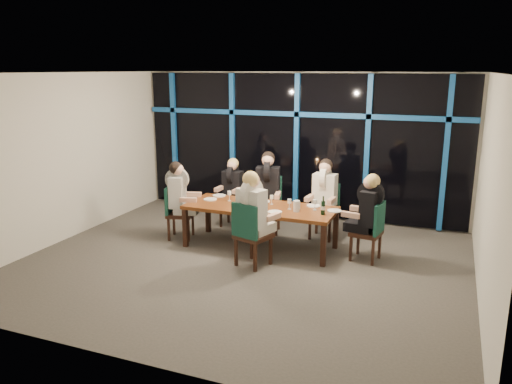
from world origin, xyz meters
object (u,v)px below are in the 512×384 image
(diner_end_left, at_px, (179,189))
(wine_bottle, at_px, (323,208))
(diner_far_left, at_px, (232,182))
(chair_near_mid, at_px, (250,231))
(diner_far_mid, at_px, (268,181))
(diner_near_mid, at_px, (253,205))
(diner_end_right, at_px, (368,204))
(chair_far_right, at_px, (325,207))
(dining_table, at_px, (260,210))
(chair_far_mid, at_px, (268,201))
(water_pitcher, at_px, (297,206))
(chair_end_right, at_px, (372,228))
(chair_end_left, at_px, (176,209))
(diner_far_right, at_px, (324,187))
(chair_far_left, at_px, (234,200))

(diner_end_left, distance_m, wine_bottle, 2.68)
(diner_far_left, bearing_deg, wine_bottle, -25.26)
(chair_near_mid, distance_m, diner_far_mid, 1.82)
(diner_far_left, bearing_deg, diner_near_mid, -55.43)
(diner_end_right, bearing_deg, chair_far_right, -125.98)
(dining_table, height_order, chair_far_mid, chair_far_mid)
(dining_table, bearing_deg, diner_end_left, -177.43)
(diner_far_left, xyz_separation_m, diner_end_left, (-0.59, -1.03, 0.05))
(chair_far_right, bearing_deg, diner_far_left, -174.85)
(diner_far_mid, distance_m, wine_bottle, 1.61)
(dining_table, bearing_deg, diner_far_left, 135.10)
(chair_near_mid, bearing_deg, chair_far_right, -94.08)
(chair_far_mid, xyz_separation_m, diner_far_mid, (0.02, -0.09, 0.42))
(diner_end_right, relative_size, water_pitcher, 5.10)
(chair_near_mid, relative_size, diner_near_mid, 1.03)
(chair_end_right, relative_size, diner_far_mid, 0.96)
(chair_end_left, height_order, wine_bottle, wine_bottle)
(dining_table, bearing_deg, diner_far_mid, 101.80)
(diner_far_right, distance_m, diner_end_left, 2.64)
(diner_far_left, bearing_deg, chair_end_left, -121.12)
(dining_table, bearing_deg, diner_far_right, 45.11)
(chair_far_right, xyz_separation_m, diner_far_left, (-1.87, -0.03, 0.33))
(wine_bottle, bearing_deg, chair_near_mid, -140.37)
(diner_far_right, relative_size, wine_bottle, 3.20)
(dining_table, distance_m, wine_bottle, 1.15)
(chair_end_left, distance_m, water_pitcher, 2.33)
(chair_near_mid, distance_m, diner_far_right, 1.98)
(diner_far_right, height_order, water_pitcher, diner_far_right)
(chair_far_right, xyz_separation_m, chair_end_right, (1.00, -0.91, -0.01))
(diner_far_left, xyz_separation_m, diner_end_right, (2.78, -0.87, 0.06))
(chair_end_right, height_order, diner_far_right, diner_far_right)
(chair_end_left, distance_m, diner_end_right, 3.48)
(chair_end_left, bearing_deg, wine_bottle, -105.73)
(wine_bottle, bearing_deg, diner_end_right, 14.61)
(chair_far_mid, distance_m, diner_end_right, 2.21)
(chair_far_right, relative_size, diner_near_mid, 0.98)
(chair_far_left, bearing_deg, chair_end_right, -17.16)
(chair_near_mid, distance_m, diner_end_right, 1.96)
(chair_far_mid, distance_m, chair_end_left, 1.76)
(chair_far_mid, height_order, chair_end_right, chair_far_mid)
(dining_table, xyz_separation_m, diner_near_mid, (0.19, -0.81, 0.32))
(chair_far_right, distance_m, chair_end_left, 2.76)
(diner_far_left, height_order, water_pitcher, diner_far_left)
(chair_far_left, xyz_separation_m, wine_bottle, (2.09, -1.13, 0.35))
(chair_end_right, distance_m, water_pitcher, 1.27)
(chair_far_left, height_order, chair_near_mid, chair_near_mid)
(dining_table, bearing_deg, chair_far_mid, 101.87)
(chair_end_left, distance_m, diner_end_left, 0.40)
(diner_far_mid, bearing_deg, chair_near_mid, -91.34)
(diner_far_right, distance_m, diner_near_mid, 1.85)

